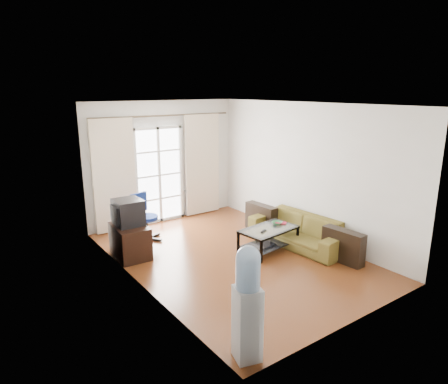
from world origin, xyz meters
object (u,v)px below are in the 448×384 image
object	(u,v)px
coffee_table	(269,236)
crt_tv	(127,212)
tv_stand	(130,241)
sofa	(298,230)
water_cooler	(248,302)
task_chair	(146,226)

from	to	relation	value
coffee_table	crt_tv	xyz separation A→B (m)	(-2.20, 1.31, 0.54)
tv_stand	crt_tv	size ratio (longest dim) A/B	1.55
sofa	coffee_table	bearing A→B (deg)	-102.97
sofa	tv_stand	world-z (taller)	tv_stand
sofa	tv_stand	distance (m)	3.17
coffee_table	water_cooler	distance (m)	3.16
coffee_table	crt_tv	distance (m)	2.61
sofa	crt_tv	distance (m)	3.24
tv_stand	water_cooler	size ratio (longest dim) A/B	0.59
sofa	tv_stand	xyz separation A→B (m)	(-2.87, 1.36, 0.00)
crt_tv	task_chair	world-z (taller)	crt_tv
tv_stand	water_cooler	xyz separation A→B (m)	(-0.05, -3.42, 0.41)
crt_tv	task_chair	size ratio (longest dim) A/B	0.55
coffee_table	water_cooler	bearing A→B (deg)	-136.09
coffee_table	task_chair	distance (m)	2.46
sofa	task_chair	distance (m)	3.01
sofa	task_chair	xyz separation A→B (m)	(-2.28, 1.97, -0.02)
coffee_table	water_cooler	xyz separation A→B (m)	(-2.25, -2.17, 0.42)
tv_stand	task_chair	xyz separation A→B (m)	(0.59, 0.61, -0.02)
task_chair	sofa	bearing A→B (deg)	-56.70
task_chair	crt_tv	bearing A→B (deg)	-152.41
water_cooler	crt_tv	bearing A→B (deg)	105.13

